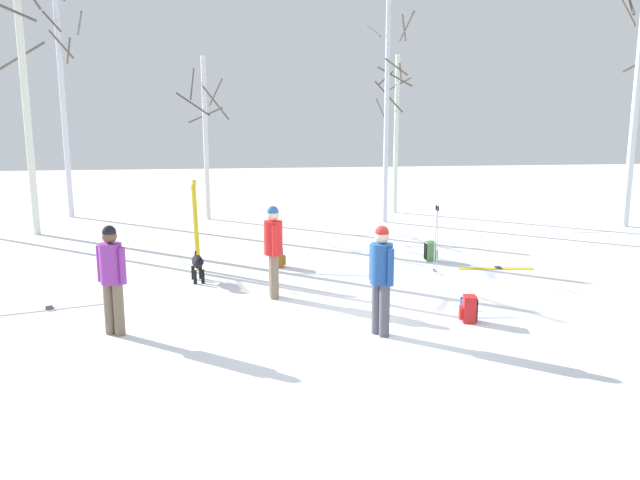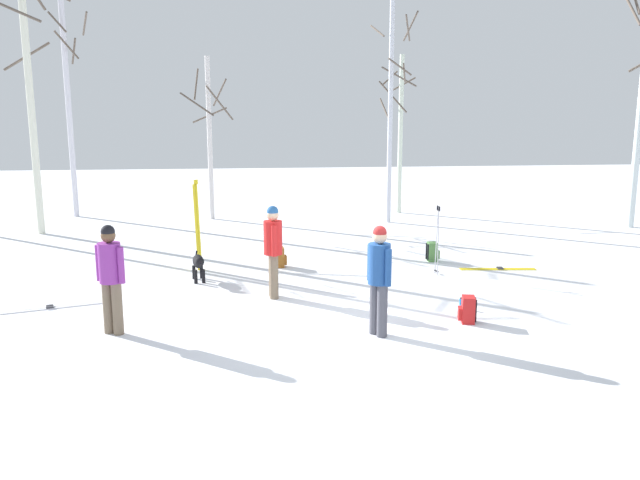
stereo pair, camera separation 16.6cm
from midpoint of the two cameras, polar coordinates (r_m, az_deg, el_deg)
The scene contains 18 objects.
ground_plane at distance 10.42m, azimuth 3.61°, elevation -7.74°, with size 60.00×60.00×0.00m, color white.
person_0 at distance 11.84m, azimuth -3.76°, elevation -0.50°, with size 0.34×0.52×1.72m.
person_1 at distance 10.35m, azimuth -17.56°, elevation -2.73°, with size 0.47×0.34×1.72m.
person_2 at distance 9.85m, azimuth 5.71°, elevation -2.95°, with size 0.34×0.47×1.72m.
dog at distance 13.28m, azimuth -10.32°, elevation -1.99°, with size 0.32×0.89×0.57m.
ski_pair_planted_0 at distance 14.12m, azimuth -10.43°, elevation 1.25°, with size 0.13×0.17×1.97m.
ski_pair_lying_0 at distance 12.31m, azimuth -22.15°, elevation -5.52°, with size 1.80×0.69×0.05m.
ski_pair_lying_1 at distance 14.69m, azimuth 15.72°, elevation -2.47°, with size 1.66×0.36×0.05m.
ski_poles_0 at distance 13.79m, azimuth 10.65°, elevation 0.16°, with size 0.07×0.23×1.46m.
backpack_0 at distance 14.35m, azimuth -3.25°, elevation -1.55°, with size 0.30×0.27×0.44m.
backpack_1 at distance 15.13m, azimuth 10.19°, elevation -1.04°, with size 0.29×0.26×0.44m.
backpack_2 at distance 10.88m, azimuth 13.32°, elevation -6.02°, with size 0.32×0.30×0.44m.
water_bottle_0 at distance 11.61m, azimuth 12.75°, elevation -5.49°, with size 0.07×0.07×0.21m.
birch_tree_1 at distance 19.58m, azimuth -23.98°, elevation 11.12°, with size 1.55×1.72×7.22m.
birch_tree_2 at distance 22.48m, azimuth -21.16°, elevation 12.42°, with size 1.42×1.43×7.97m.
birch_tree_3 at distance 20.82m, azimuth -9.49°, elevation 9.19°, with size 1.63×1.46×5.07m.
birch_tree_4 at distance 20.01m, azimuth 6.54°, elevation 11.56°, with size 1.25×1.27×6.68m.
birch_tree_5 at distance 22.01m, azimuth 7.25°, elevation 9.61°, with size 1.34×1.42×5.23m.
Camera 2 is at (-1.70, -9.70, 3.39)m, focal length 36.29 mm.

